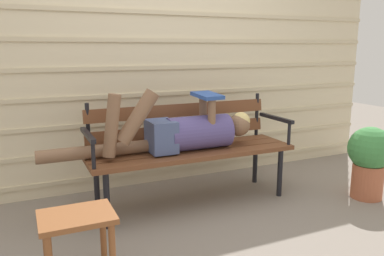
{
  "coord_description": "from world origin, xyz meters",
  "views": [
    {
      "loc": [
        -1.25,
        -2.62,
        1.27
      ],
      "look_at": [
        0.0,
        0.15,
        0.63
      ],
      "focal_mm": 35.9,
      "sensor_mm": 36.0,
      "label": 1
    }
  ],
  "objects_px": {
    "reclining_person": "(182,131)",
    "footstool": "(77,229)",
    "potted_plant": "(369,158)",
    "park_bench": "(189,143)"
  },
  "relations": [
    {
      "from": "reclining_person",
      "to": "footstool",
      "type": "xyz_separation_m",
      "value": [
        -0.94,
        -0.77,
        -0.3
      ]
    },
    {
      "from": "footstool",
      "to": "potted_plant",
      "type": "height_order",
      "value": "potted_plant"
    },
    {
      "from": "reclining_person",
      "to": "potted_plant",
      "type": "relative_size",
      "value": 2.78
    },
    {
      "from": "reclining_person",
      "to": "footstool",
      "type": "height_order",
      "value": "reclining_person"
    },
    {
      "from": "reclining_person",
      "to": "footstool",
      "type": "bearing_deg",
      "value": -140.56
    },
    {
      "from": "footstool",
      "to": "potted_plant",
      "type": "distance_m",
      "value": 2.45
    },
    {
      "from": "potted_plant",
      "to": "footstool",
      "type": "bearing_deg",
      "value": -174.37
    },
    {
      "from": "potted_plant",
      "to": "park_bench",
      "type": "bearing_deg",
      "value": 156.76
    },
    {
      "from": "park_bench",
      "to": "potted_plant",
      "type": "relative_size",
      "value": 2.74
    },
    {
      "from": "reclining_person",
      "to": "potted_plant",
      "type": "bearing_deg",
      "value": -19.64
    }
  ]
}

